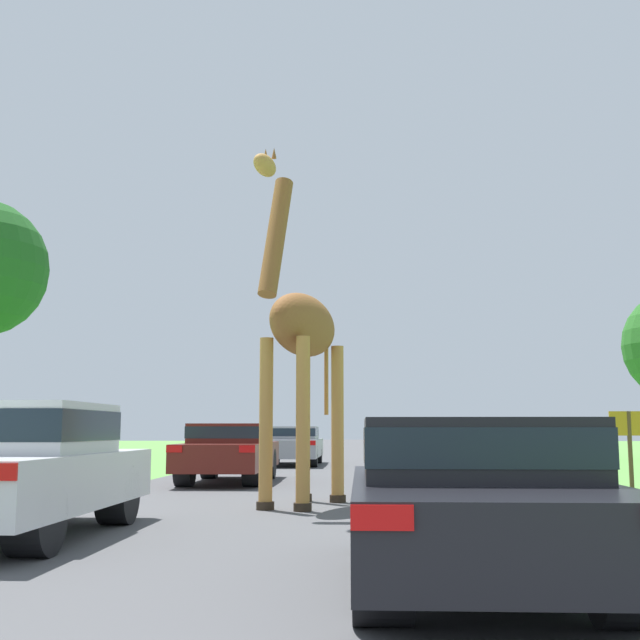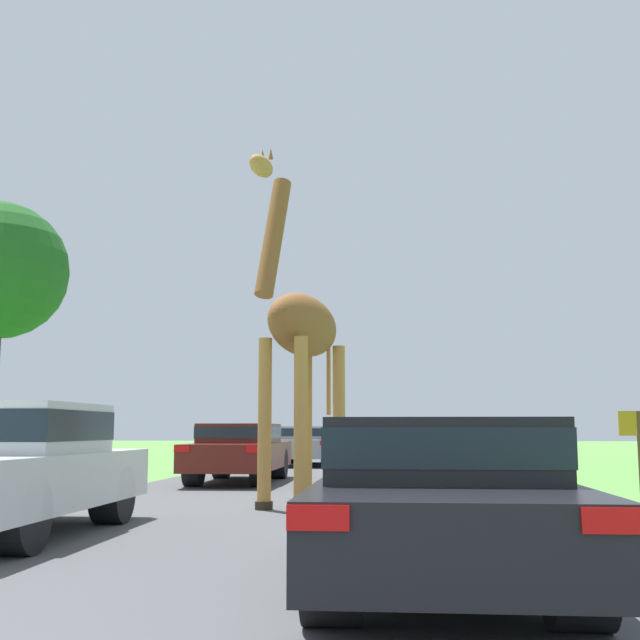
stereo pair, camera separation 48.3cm
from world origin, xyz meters
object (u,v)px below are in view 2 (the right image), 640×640
car_queue_right (240,450)px  sign_post (639,436)px  car_lead_maroon (440,496)px  car_far_ahead (9,464)px  car_queue_left (309,444)px  giraffe_near_road (301,339)px

car_queue_right → sign_post: bearing=-18.8°
car_lead_maroon → car_far_ahead: bearing=151.5°
car_lead_maroon → car_queue_left: 20.27m
sign_post → car_queue_right: bearing=161.2°
car_queue_right → car_lead_maroon: bearing=-72.2°
car_lead_maroon → car_queue_left: bearing=98.7°
car_far_ahead → sign_post: sign_post is taller
car_queue_left → car_far_ahead: car_far_ahead is taller
giraffe_near_road → sign_post: giraffe_near_road is taller
sign_post → giraffe_near_road: bearing=-154.6°
car_queue_right → car_queue_left: size_ratio=0.95×
car_queue_right → car_far_ahead: bearing=-95.3°
car_lead_maroon → car_far_ahead: car_far_ahead is taller
car_lead_maroon → sign_post: sign_post is taller
car_lead_maroon → car_far_ahead: (-4.52, 2.45, 0.11)m
car_lead_maroon → sign_post: size_ratio=2.70×
giraffe_near_road → car_far_ahead: giraffe_near_road is taller
giraffe_near_road → car_queue_left: (-1.33, 13.95, -1.85)m
car_queue_right → car_queue_left: 8.59m
car_lead_maroon → car_queue_left: (-3.05, 20.04, 0.02)m
car_lead_maroon → car_far_ahead: 5.14m
car_queue_right → car_far_ahead: 9.06m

